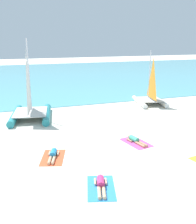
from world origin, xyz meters
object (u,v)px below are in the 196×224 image
at_px(sailboat_white, 150,96).
at_px(towel_center_left, 101,188).
at_px(sunbather_leftmost, 53,155).
at_px(sunbather_center_right, 135,140).
at_px(towel_leftmost, 53,157).
at_px(sunbather_center_left, 101,184).
at_px(towel_center_right, 136,143).
at_px(sailboat_teal, 30,108).

distance_m(sailboat_white, towel_center_left, 14.65).
height_order(sunbather_leftmost, sunbather_center_right, same).
xyz_separation_m(towel_leftmost, sunbather_center_left, (1.38, -3.33, 0.13)).
xyz_separation_m(sunbather_leftmost, sunbather_center_right, (4.84, 0.37, 0.00)).
height_order(sailboat_white, towel_center_right, sailboat_white).
bearing_deg(towel_leftmost, sunbather_center_left, -67.58).
xyz_separation_m(sunbather_leftmost, towel_center_left, (1.34, -3.46, -0.13)).
xyz_separation_m(sailboat_teal, sunbather_center_right, (5.27, -6.69, -0.74)).
bearing_deg(sunbather_center_right, sailboat_white, 44.08).
relative_size(towel_leftmost, sunbather_leftmost, 1.23).
bearing_deg(towel_leftmost, towel_center_right, 4.33).
relative_size(sailboat_teal, sunbather_leftmost, 3.78).
bearing_deg(sunbather_center_right, sunbather_leftmost, 173.39).
relative_size(sailboat_white, towel_center_left, 2.52).
height_order(sunbather_center_left, towel_center_right, sunbather_center_left).
bearing_deg(sailboat_teal, sunbather_center_left, -69.96).
xyz_separation_m(towel_center_left, sunbather_center_left, (0.02, 0.06, 0.13)).
height_order(sailboat_white, towel_center_left, sailboat_white).
distance_m(sunbather_center_left, towel_center_right, 5.09).
bearing_deg(sunbather_center_left, sunbather_leftmost, 128.48).
relative_size(towel_center_right, sunbather_center_right, 1.22).
bearing_deg(sunbather_center_right, towel_center_left, -143.42).
xyz_separation_m(sailboat_white, towel_center_right, (-5.41, -7.83, -0.71)).
bearing_deg(sunbather_leftmost, towel_center_left, -51.21).
distance_m(towel_leftmost, towel_center_right, 4.89).
xyz_separation_m(towel_center_left, towel_center_right, (3.52, 3.77, 0.00)).
xyz_separation_m(sailboat_white, sunbather_center_left, (-8.90, -11.53, -0.58)).
relative_size(sailboat_teal, towel_leftmost, 3.06).
xyz_separation_m(sailboat_white, sunbather_center_right, (-5.42, -7.76, -0.58)).
bearing_deg(towel_center_right, towel_leftmost, -175.67).
relative_size(sailboat_white, sunbather_center_left, 3.10).
bearing_deg(towel_center_left, towel_leftmost, 111.76).
bearing_deg(towel_center_left, sailboat_white, 52.43).
xyz_separation_m(towel_center_left, sunbather_center_right, (3.50, 3.83, 0.13)).
distance_m(towel_center_right, sunbather_center_right, 0.14).
bearing_deg(towel_center_right, sailboat_white, 55.37).
height_order(sailboat_white, sunbather_center_left, sailboat_white).
distance_m(sunbather_leftmost, sunbather_center_left, 3.66).
distance_m(sailboat_teal, sunbather_center_left, 10.63).
bearing_deg(sunbather_center_right, sailboat_teal, 117.22).
distance_m(sailboat_white, sunbather_center_right, 9.49).
height_order(sunbather_leftmost, towel_center_left, sunbather_leftmost).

